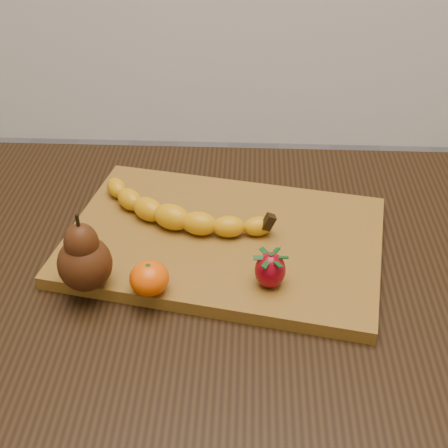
{
  "coord_description": "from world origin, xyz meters",
  "views": [
    {
      "loc": [
        0.09,
        -0.67,
        1.33
      ],
      "look_at": [
        0.06,
        0.05,
        0.8
      ],
      "focal_mm": 50.0,
      "sensor_mm": 36.0,
      "label": 1
    }
  ],
  "objects_px": {
    "table": "(185,318)",
    "cutting_board": "(224,240)",
    "mandarin": "(149,278)",
    "pear": "(83,251)"
  },
  "relations": [
    {
      "from": "pear",
      "to": "table",
      "type": "bearing_deg",
      "value": 26.96
    },
    {
      "from": "pear",
      "to": "mandarin",
      "type": "relative_size",
      "value": 2.15
    },
    {
      "from": "cutting_board",
      "to": "pear",
      "type": "bearing_deg",
      "value": -136.06
    },
    {
      "from": "cutting_board",
      "to": "mandarin",
      "type": "bearing_deg",
      "value": -115.49
    },
    {
      "from": "table",
      "to": "mandarin",
      "type": "height_order",
      "value": "mandarin"
    },
    {
      "from": "mandarin",
      "to": "table",
      "type": "bearing_deg",
      "value": 63.58
    },
    {
      "from": "table",
      "to": "pear",
      "type": "distance_m",
      "value": 0.22
    },
    {
      "from": "cutting_board",
      "to": "mandarin",
      "type": "height_order",
      "value": "mandarin"
    },
    {
      "from": "table",
      "to": "cutting_board",
      "type": "distance_m",
      "value": 0.13
    },
    {
      "from": "cutting_board",
      "to": "mandarin",
      "type": "relative_size",
      "value": 8.74
    }
  ]
}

